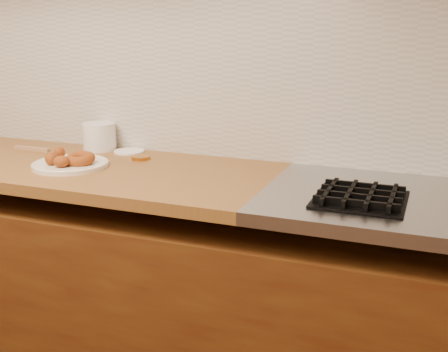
# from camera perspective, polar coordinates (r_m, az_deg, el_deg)

# --- Properties ---
(wall_back) EXTENTS (4.00, 0.02, 2.70)m
(wall_back) POSITION_cam_1_polar(r_m,az_deg,el_deg) (2.22, -5.52, 13.96)
(wall_back) COLOR tan
(wall_back) RESTS_ON ground
(base_cabinet) EXTENTS (3.60, 0.60, 0.77)m
(base_cabinet) POSITION_cam_1_polar(r_m,az_deg,el_deg) (2.19, -8.59, -12.37)
(base_cabinet) COLOR #543210
(base_cabinet) RESTS_ON floor
(backsplash) EXTENTS (3.60, 0.02, 0.60)m
(backsplash) POSITION_cam_1_polar(r_m,az_deg,el_deg) (2.22, -5.56, 10.07)
(backsplash) COLOR beige
(backsplash) RESTS_ON wall_back
(donut_plate) EXTENTS (0.27, 0.27, 0.02)m
(donut_plate) POSITION_cam_1_polar(r_m,az_deg,el_deg) (2.09, -15.33, 1.12)
(donut_plate) COLOR silver
(donut_plate) RESTS_ON butcher_block
(ring_donut) EXTENTS (0.12, 0.12, 0.05)m
(ring_donut) POSITION_cam_1_polar(r_m,az_deg,el_deg) (2.05, -14.42, 1.71)
(ring_donut) COLOR brown
(ring_donut) RESTS_ON donut_plate
(fried_dough_chunks) EXTENTS (0.14, 0.15, 0.05)m
(fried_dough_chunks) POSITION_cam_1_polar(r_m,az_deg,el_deg) (2.08, -16.68, 1.76)
(fried_dough_chunks) COLOR brown
(fried_dough_chunks) RESTS_ON donut_plate
(plastic_tub) EXTENTS (0.14, 0.14, 0.11)m
(plastic_tub) POSITION_cam_1_polar(r_m,az_deg,el_deg) (2.33, -12.54, 3.94)
(plastic_tub) COLOR white
(plastic_tub) RESTS_ON butcher_block
(tub_lid) EXTENTS (0.14, 0.14, 0.01)m
(tub_lid) POSITION_cam_1_polar(r_m,az_deg,el_deg) (2.27, -9.62, 2.48)
(tub_lid) COLOR white
(tub_lid) RESTS_ON butcher_block
(brass_jar_lid) EXTENTS (0.07, 0.07, 0.01)m
(brass_jar_lid) POSITION_cam_1_polar(r_m,az_deg,el_deg) (2.15, -8.44, 1.85)
(brass_jar_lid) COLOR #BD7821
(brass_jar_lid) RESTS_ON butcher_block
(wooden_utensil) EXTENTS (0.17, 0.02, 0.01)m
(wooden_utensil) POSITION_cam_1_polar(r_m,az_deg,el_deg) (2.40, -18.91, 2.63)
(wooden_utensil) COLOR #A57B55
(wooden_utensil) RESTS_ON butcher_block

